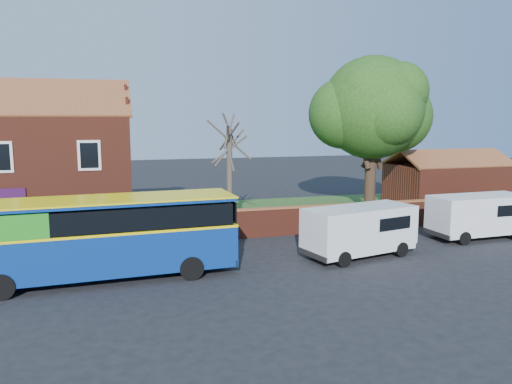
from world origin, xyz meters
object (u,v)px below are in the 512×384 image
object	(u,v)px
van_far	(479,214)
large_tree	(372,111)
van_near	(360,229)
bus	(90,235)

from	to	relation	value
van_far	large_tree	distance (m)	10.21
van_near	van_far	bearing A→B (deg)	-2.35
van_near	large_tree	world-z (taller)	large_tree
van_near	van_far	world-z (taller)	van_near
bus	van_near	size ratio (longest dim) A/B	1.92
bus	large_tree	distance (m)	21.02
bus	van_near	world-z (taller)	bus
van_near	bus	bearing A→B (deg)	167.89
van_far	van_near	bearing A→B (deg)	-171.20
van_far	large_tree	bearing A→B (deg)	101.52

